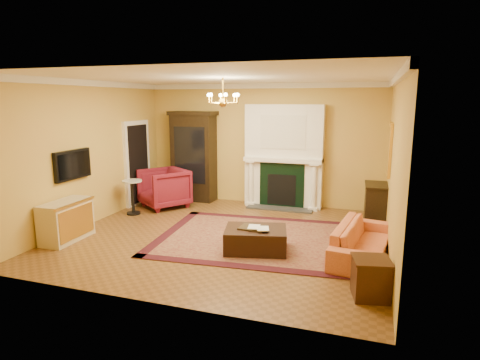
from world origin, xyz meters
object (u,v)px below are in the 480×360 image
at_px(wingback_armchair, 164,186).
at_px(end_table, 371,279).
at_px(china_cabinet, 194,158).
at_px(leather_ottoman, 256,239).
at_px(commode, 66,221).
at_px(pedestal_table, 133,195).
at_px(coral_sofa, 362,235).
at_px(console_table, 375,205).

xyz_separation_m(wingback_armchair, end_table, (4.88, -3.29, -0.26)).
distance_m(china_cabinet, leather_ottoman, 4.09).
relative_size(commode, end_table, 1.95).
bearing_deg(end_table, wingback_armchair, 146.02).
distance_m(china_cabinet, pedestal_table, 1.99).
relative_size(end_table, leather_ottoman, 0.49).
bearing_deg(end_table, leather_ottoman, 149.12).
bearing_deg(china_cabinet, coral_sofa, -30.25).
xyz_separation_m(pedestal_table, console_table, (5.31, 0.94, -0.04)).
bearing_deg(console_table, leather_ottoman, -133.24).
distance_m(pedestal_table, console_table, 5.39).
bearing_deg(end_table, china_cabinet, 136.87).
height_order(pedestal_table, end_table, pedestal_table).
bearing_deg(end_table, commode, 174.02).
bearing_deg(console_table, china_cabinet, 168.05).
relative_size(pedestal_table, commode, 0.79).
height_order(wingback_armchair, end_table, wingback_armchair).
distance_m(commode, end_table, 5.48).
bearing_deg(china_cabinet, commode, -102.60).
relative_size(pedestal_table, coral_sofa, 0.41).
bearing_deg(commode, coral_sofa, 8.06).
relative_size(commode, console_table, 1.20).
xyz_separation_m(commode, end_table, (5.45, -0.57, -0.12)).
height_order(china_cabinet, commode, china_cabinet).
bearing_deg(pedestal_table, coral_sofa, -11.62).
bearing_deg(commode, pedestal_table, 82.84).
bearing_deg(wingback_armchair, console_table, 37.13).
relative_size(pedestal_table, leather_ottoman, 0.76).
bearing_deg(coral_sofa, console_table, 1.84).
xyz_separation_m(china_cabinet, end_table, (4.48, -4.20, -0.85)).
bearing_deg(leather_ottoman, pedestal_table, 144.73).
xyz_separation_m(pedestal_table, coral_sofa, (5.10, -1.05, -0.09)).
height_order(coral_sofa, console_table, console_table).
xyz_separation_m(wingback_armchair, coral_sofa, (4.73, -1.85, -0.14)).
height_order(china_cabinet, wingback_armchair, china_cabinet).
relative_size(commode, leather_ottoman, 0.96).
xyz_separation_m(china_cabinet, leather_ottoman, (2.57, -3.05, -0.90)).
distance_m(china_cabinet, console_table, 4.66).
relative_size(china_cabinet, console_table, 2.64).
height_order(commode, coral_sofa, coral_sofa).
bearing_deg(leather_ottoman, commode, 175.90).
bearing_deg(coral_sofa, end_table, -166.07).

